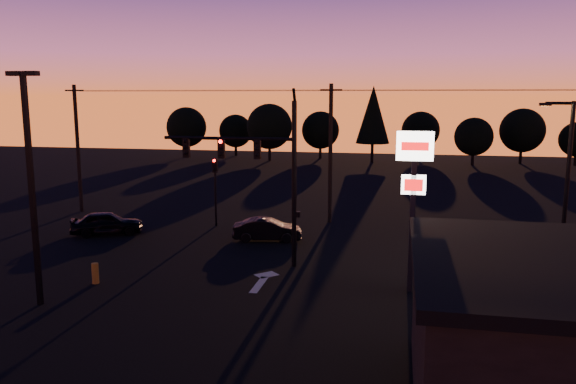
% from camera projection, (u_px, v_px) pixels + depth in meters
% --- Properties ---
extents(ground, '(120.00, 120.00, 0.00)m').
position_uv_depth(ground, '(242.00, 292.00, 23.88)').
color(ground, black).
rests_on(ground, ground).
extents(lane_arrow, '(1.20, 3.10, 0.01)m').
position_uv_depth(lane_arrow, '(263.00, 280.00, 25.39)').
color(lane_arrow, beige).
rests_on(lane_arrow, ground).
extents(traffic_signal_mast, '(6.79, 0.52, 8.58)m').
position_uv_depth(traffic_signal_mast, '(261.00, 165.00, 26.92)').
color(traffic_signal_mast, black).
rests_on(traffic_signal_mast, ground).
extents(secondary_signal, '(0.30, 0.31, 4.35)m').
position_uv_depth(secondary_signal, '(215.00, 182.00, 35.46)').
color(secondary_signal, black).
rests_on(secondary_signal, ground).
extents(parking_lot_light, '(1.25, 0.30, 9.14)m').
position_uv_depth(parking_lot_light, '(30.00, 174.00, 21.54)').
color(parking_lot_light, black).
rests_on(parking_lot_light, ground).
extents(pylon_sign, '(1.50, 0.28, 6.80)m').
position_uv_depth(pylon_sign, '(414.00, 177.00, 23.14)').
color(pylon_sign, black).
rests_on(pylon_sign, ground).
extents(streetlight, '(1.55, 0.35, 8.00)m').
position_uv_depth(streetlight, '(565.00, 180.00, 25.76)').
color(streetlight, black).
rests_on(streetlight, ground).
extents(utility_pole_0, '(1.40, 0.26, 9.00)m').
position_uv_depth(utility_pole_0, '(78.00, 148.00, 39.72)').
color(utility_pole_0, black).
rests_on(utility_pole_0, ground).
extents(utility_pole_1, '(1.40, 0.26, 9.00)m').
position_uv_depth(utility_pole_1, '(330.00, 153.00, 36.25)').
color(utility_pole_1, black).
rests_on(utility_pole_1, ground).
extents(power_wires, '(36.00, 1.22, 0.07)m').
position_uv_depth(power_wires, '(331.00, 90.00, 35.57)').
color(power_wires, black).
rests_on(power_wires, ground).
extents(bollard, '(0.31, 0.31, 0.92)m').
position_uv_depth(bollard, '(95.00, 273.00, 24.86)').
color(bollard, '#C3801C').
rests_on(bollard, ground).
extents(tree_0, '(5.36, 5.36, 6.74)m').
position_uv_depth(tree_0, '(186.00, 127.00, 75.76)').
color(tree_0, black).
rests_on(tree_0, ground).
extents(tree_1, '(4.54, 4.54, 5.71)m').
position_uv_depth(tree_1, '(236.00, 131.00, 77.61)').
color(tree_1, black).
rests_on(tree_1, ground).
extents(tree_2, '(5.77, 5.78, 7.26)m').
position_uv_depth(tree_2, '(269.00, 127.00, 71.46)').
color(tree_2, black).
rests_on(tree_2, ground).
extents(tree_3, '(4.95, 4.95, 6.22)m').
position_uv_depth(tree_3, '(320.00, 130.00, 74.27)').
color(tree_3, black).
rests_on(tree_3, ground).
extents(tree_4, '(4.18, 4.18, 9.50)m').
position_uv_depth(tree_4, '(373.00, 115.00, 69.65)').
color(tree_4, black).
rests_on(tree_4, ground).
extents(tree_5, '(4.95, 4.95, 6.22)m').
position_uv_depth(tree_5, '(421.00, 130.00, 73.70)').
color(tree_5, black).
rests_on(tree_5, ground).
extents(tree_6, '(4.54, 4.54, 5.71)m').
position_uv_depth(tree_6, '(474.00, 137.00, 66.79)').
color(tree_6, black).
rests_on(tree_6, ground).
extents(tree_7, '(5.36, 5.36, 6.74)m').
position_uv_depth(tree_7, '(522.00, 130.00, 68.43)').
color(tree_7, black).
rests_on(tree_7, ground).
extents(car_left, '(4.47, 3.25, 1.41)m').
position_uv_depth(car_left, '(107.00, 223.00, 33.65)').
color(car_left, black).
rests_on(car_left, ground).
extents(car_mid, '(4.09, 2.04, 1.29)m').
position_uv_depth(car_mid, '(267.00, 229.00, 32.24)').
color(car_mid, black).
rests_on(car_mid, ground).
extents(suv_parked, '(3.04, 4.99, 1.29)m').
position_uv_depth(suv_parked, '(526.00, 306.00, 20.48)').
color(suv_parked, black).
rests_on(suv_parked, ground).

